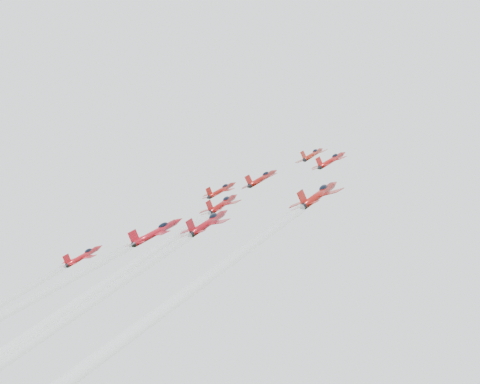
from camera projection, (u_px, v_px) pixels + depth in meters
The scene contains 6 objects.
jet_lead at pixel (313, 154), 154.81m from camera, with size 8.71×10.90×7.76m.
jet_row2_left at pixel (221, 190), 151.22m from camera, with size 8.64×10.81×7.70m.
jet_row2_center at pixel (262, 178), 145.87m from camera, with size 9.48×11.87×8.45m.
jet_row2_right at pixel (331, 160), 135.19m from camera, with size 8.35×10.45×7.45m.
jet_center at pixel (52, 308), 92.96m from camera, with size 9.41×85.24×58.67m.
jet_rear_farright at pixel (121, 344), 65.00m from camera, with size 9.84×89.16×61.37m.
Camera 1 is at (76.12, -98.02, 88.44)m, focal length 50.00 mm.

